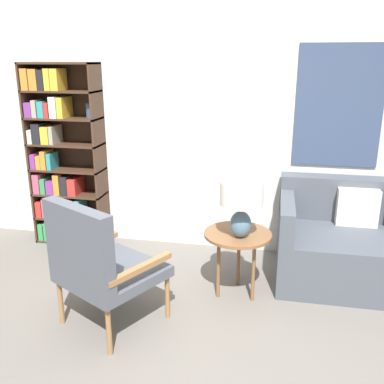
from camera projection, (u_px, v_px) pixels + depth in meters
The scene contains 7 objects.
ground_plane at pixel (172, 376), 2.70m from camera, with size 14.00×14.00×0.00m, color #66605B.
wall_back at pixel (225, 119), 4.18m from camera, with size 6.40×0.08×2.70m.
bookshelf at pixel (60, 160), 4.46m from camera, with size 0.76×0.30×1.88m.
armchair at pixel (97, 261), 3.02m from camera, with size 0.87×0.88×0.99m.
couch at pixel (383, 247), 3.77m from camera, with size 1.82×0.91×0.87m.
side_table at pixel (238, 239), 3.50m from camera, with size 0.55×0.55×0.56m.
table_lamp at pixel (241, 200), 3.32m from camera, with size 0.34×0.34×0.46m.
Camera 1 is at (0.56, -2.16, 1.92)m, focal length 40.00 mm.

